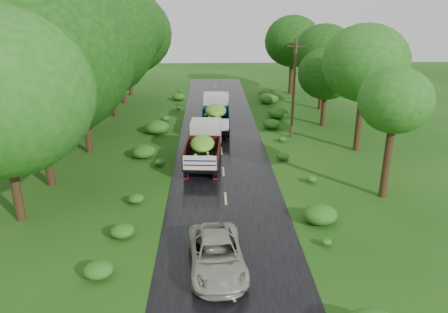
{
  "coord_description": "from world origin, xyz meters",
  "views": [
    {
      "loc": [
        -0.86,
        -14.1,
        10.75
      ],
      "look_at": [
        -0.02,
        10.23,
        1.7
      ],
      "focal_mm": 35.0,
      "sensor_mm": 36.0,
      "label": 1
    }
  ],
  "objects_px": {
    "truck_far": "(216,112)",
    "utility_pole": "(294,88)",
    "truck_near": "(204,144)",
    "car": "(217,255)"
  },
  "relations": [
    {
      "from": "truck_far",
      "to": "utility_pole",
      "type": "bearing_deg",
      "value": -19.33
    },
    {
      "from": "car",
      "to": "utility_pole",
      "type": "bearing_deg",
      "value": 65.99
    },
    {
      "from": "truck_far",
      "to": "car",
      "type": "height_order",
      "value": "truck_far"
    },
    {
      "from": "utility_pole",
      "to": "truck_far",
      "type": "bearing_deg",
      "value": 176.44
    },
    {
      "from": "truck_near",
      "to": "car",
      "type": "relative_size",
      "value": 1.28
    },
    {
      "from": "truck_far",
      "to": "utility_pole",
      "type": "height_order",
      "value": "utility_pole"
    },
    {
      "from": "truck_far",
      "to": "utility_pole",
      "type": "relative_size",
      "value": 0.83
    },
    {
      "from": "utility_pole",
      "to": "truck_near",
      "type": "bearing_deg",
      "value": -122.88
    },
    {
      "from": "truck_near",
      "to": "utility_pole",
      "type": "xyz_separation_m",
      "value": [
        6.92,
        5.68,
        2.54
      ]
    },
    {
      "from": "car",
      "to": "utility_pole",
      "type": "distance_m",
      "value": 19.13
    }
  ]
}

